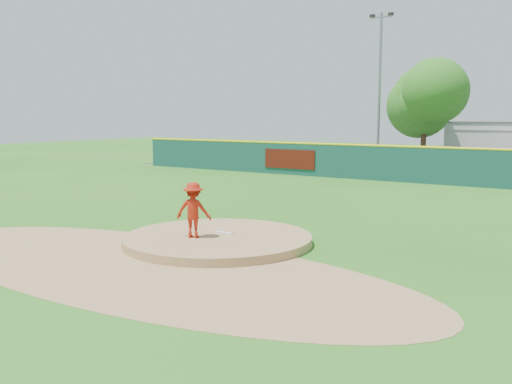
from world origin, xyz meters
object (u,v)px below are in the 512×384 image
Objects in this scene: deciduous_tree at (425,103)px; playground_slide at (243,155)px; light_pole_left at (380,83)px; pitcher at (194,210)px.

playground_slide is at bearing -165.53° from deciduous_tree.
pitcher is at bearing -78.52° from light_pole_left.
pitcher is 0.14× the size of light_pole_left.
pitcher is 25.89m from deciduous_tree.
deciduous_tree is at bearing -26.57° from light_pole_left.
pitcher is 28.61m from light_pole_left.
playground_slide is at bearing -148.40° from light_pole_left.
pitcher reaches higher than playground_slide.
deciduous_tree is 0.67× the size of light_pole_left.
light_pole_left is at bearing 153.43° from deciduous_tree.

